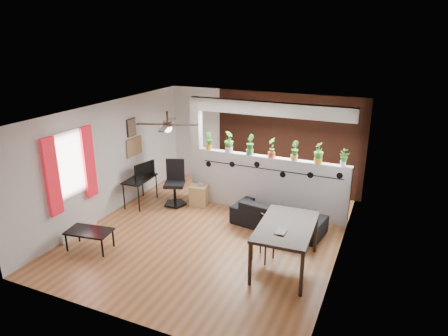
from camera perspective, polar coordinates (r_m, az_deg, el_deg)
room_shell at (r=8.11m, az=-1.81°, el=-0.99°), size 6.30×7.10×2.90m
partition_wall at (r=9.37m, az=6.63°, el=-2.38°), size 3.60×0.18×1.35m
ceiling_header at (r=8.88m, az=7.06°, el=8.34°), size 3.60×0.18×0.30m
pier_column at (r=9.86m, az=-3.89°, el=2.63°), size 0.22×0.20×2.60m
brick_panel at (r=10.52m, az=9.16°, el=3.49°), size 3.90×0.05×2.60m
vine_decal at (r=9.15m, az=6.54°, el=-0.22°), size 3.31×0.01×0.30m
window_assembly at (r=8.55m, az=-21.12°, el=0.23°), size 0.09×1.30×1.55m
baseboard_heater at (r=9.06m, az=-19.98°, el=-8.30°), size 0.08×1.00×0.18m
corkboard at (r=10.15m, az=-12.70°, el=2.98°), size 0.03×0.60×0.45m
framed_art at (r=9.99m, az=-13.09°, el=5.67°), size 0.03×0.34×0.44m
ceiling_fan at (r=7.94m, az=-8.07°, el=6.03°), size 1.19×1.19×0.43m
potted_plant_0 at (r=9.64m, az=-2.18°, el=3.96°), size 0.22×0.17×0.42m
potted_plant_1 at (r=9.42m, az=0.71°, el=3.84°), size 0.23×0.28×0.49m
potted_plant_2 at (r=9.24m, az=3.72°, el=3.43°), size 0.28×0.31×0.47m
potted_plant_3 at (r=9.08m, az=6.84°, el=3.00°), size 0.29×0.30×0.45m
potted_plant_4 at (r=8.95m, az=10.06°, el=2.54°), size 0.27×0.28×0.43m
potted_plant_5 at (r=8.85m, az=13.37°, el=2.22°), size 0.23×0.27×0.47m
potted_plant_6 at (r=8.79m, az=16.71°, el=1.44°), size 0.22×0.21×0.36m
sofa at (r=8.75m, az=7.71°, el=-6.87°), size 2.00×1.04×0.56m
cube_shelf at (r=9.84m, az=-3.60°, el=-3.89°), size 0.48×0.45×0.50m
cup at (r=9.70m, az=-3.37°, el=-2.32°), size 0.14×0.14×0.09m
computer_desk at (r=9.96m, az=-11.92°, el=-1.77°), size 0.55×0.96×0.67m
monitor at (r=10.02m, az=-11.49°, el=-0.60°), size 0.36×0.14×0.20m
office_chair at (r=9.82m, az=-7.02°, el=-2.54°), size 0.60×0.60×1.11m
dining_table at (r=7.19m, az=8.87°, el=-8.70°), size 1.02×1.60×0.85m
book at (r=6.91m, az=7.44°, el=-8.90°), size 0.17×0.23×0.02m
folding_chair at (r=7.56m, az=5.97°, el=-9.33°), size 0.42×0.42×0.85m
coffee_table at (r=8.29m, az=-18.71°, el=-8.71°), size 0.92×0.60×0.40m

